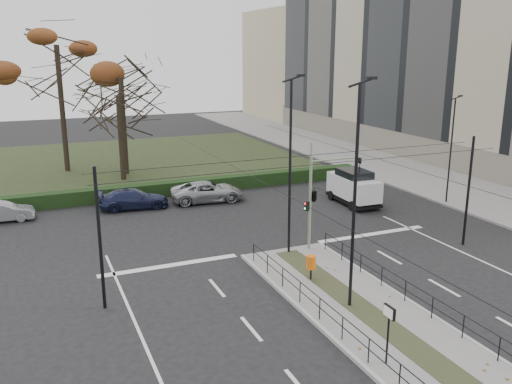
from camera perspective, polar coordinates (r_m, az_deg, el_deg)
ground at (r=24.92m, az=7.83°, el=-9.96°), size 140.00×140.00×0.00m
median_island at (r=23.01m, az=11.10°, el=-12.11°), size 4.40×15.00×0.14m
sidewalk_east at (r=52.01m, az=12.50°, el=2.98°), size 8.00×90.00×0.14m
park at (r=52.65m, az=-16.30°, el=2.85°), size 38.00×26.00×0.10m
hedge at (r=39.60m, az=-13.86°, el=-0.11°), size 38.00×1.00×1.00m
apartment_block at (r=58.83m, az=20.10°, el=13.91°), size 13.09×52.10×21.64m
median_railing at (r=22.54m, az=11.36°, el=-10.16°), size 4.14×13.24×0.92m
catenary at (r=25.04m, az=6.21°, el=-1.43°), size 20.00×34.00×6.00m
traffic_light at (r=28.32m, az=6.26°, el=-0.18°), size 3.47×1.99×5.10m
litter_bin at (r=25.02m, az=5.82°, el=-7.41°), size 0.45×0.45×1.14m
info_panel at (r=18.82m, az=13.81°, el=-12.83°), size 0.12×0.54×2.09m
streetlamp_median_near at (r=21.52m, az=10.40°, el=-0.35°), size 0.77×0.16×9.26m
streetlamp_median_far at (r=27.22m, az=3.64°, el=2.83°), size 0.76×0.15×9.08m
streetlamp_sidewalk at (r=39.10m, az=19.85°, el=4.28°), size 0.61×0.12×7.30m
parked_car_second at (r=37.14m, az=-25.12°, el=-1.91°), size 3.79×1.54×1.22m
parked_car_third at (r=37.26m, az=-12.77°, el=-0.71°), size 4.76×2.36×1.33m
parked_car_fourth at (r=38.21m, az=-5.12°, el=0.05°), size 5.31×2.85×1.42m
white_van at (r=37.88m, az=10.25°, el=0.59°), size 2.21×4.56×2.40m
rust_tree at (r=49.24m, az=-20.28°, el=14.33°), size 9.05×9.05×14.03m
bare_tree_center at (r=46.74m, az=-14.01°, el=10.91°), size 8.38×8.38×10.72m
bare_tree_near at (r=44.70m, az=-14.26°, el=9.21°), size 6.81×6.81×9.03m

